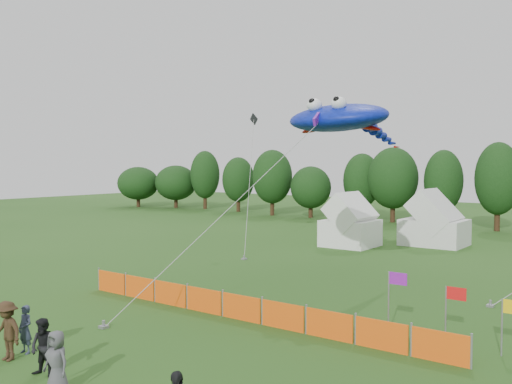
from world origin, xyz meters
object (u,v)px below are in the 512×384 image
Objects in this scene: tent_left at (350,225)px; tent_right at (434,224)px; spectator_c at (7,331)px; spectator_e at (57,362)px; spectator_a at (25,329)px; spectator_b at (44,348)px; barrier_fence at (241,308)px; stingray_kite at (342,119)px.

tent_right is (4.86, 4.26, -0.00)m from tent_left.
spectator_c is at bearing -84.32° from tent_left.
spectator_e is at bearing -87.45° from tent_right.
spectator_b reaches higher than spectator_a.
barrier_fence is 9.41× the size of spectator_c.
tent_left is 2.30× the size of spectator_a.
tent_left reaches higher than barrier_fence.
tent_right is 0.24× the size of stingray_kite.
tent_right is 2.40× the size of spectator_c.
stingray_kite is at bearing 70.15° from spectator_b.
tent_right is 0.26× the size of barrier_fence.
tent_left reaches higher than spectator_b.
stingray_kite is (-0.22, 16.48, 7.60)m from spectator_e.
spectator_c is 3.54m from spectator_e.
spectator_a is 3.87m from spectator_e.
tent_left is at bearing 92.03° from spectator_c.
barrier_fence is at bearing 67.78° from spectator_b.
barrier_fence is at bearing 63.82° from spectator_a.
tent_right is at bearing 87.26° from spectator_e.
spectator_b is 0.09× the size of stingray_kite.
stingray_kite reaches higher than barrier_fence.
stingray_kite reaches higher than spectator_a.
tent_left is 2.14× the size of spectator_b.
tent_right reaches higher than spectator_e.
barrier_fence is at bearing -87.57° from tent_right.
spectator_e reaches higher than barrier_fence.
spectator_b is (4.99, -28.74, -0.77)m from tent_left.
tent_left is 0.20× the size of stingray_kite.
tent_left is 29.18m from spectator_b.
tent_right reaches higher than spectator_c.
tent_left reaches higher than spectator_a.
spectator_b is at bearing 155.58° from spectator_e.
spectator_c is at bearing -80.09° from spectator_a.
tent_left is at bearing 96.97° from spectator_e.
tent_right is 18.35m from stingray_kite.
spectator_c is (0.16, -0.72, 0.15)m from spectator_a.
stingray_kite reaches higher than spectator_e.
spectator_c is at bearing -110.74° from barrier_fence.
spectator_e is 0.09× the size of stingray_kite.
spectator_e is at bearing -77.73° from tent_left.
spectator_b is (0.13, -33.00, -0.77)m from tent_right.
tent_right is at bearing 41.23° from tent_left.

